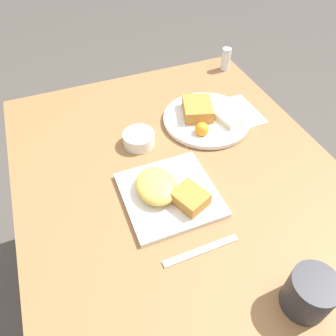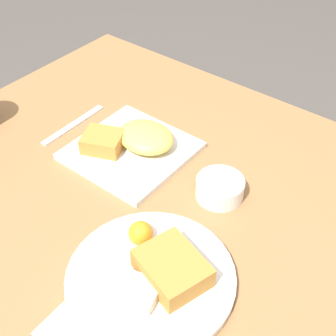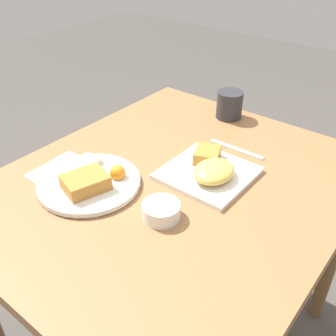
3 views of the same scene
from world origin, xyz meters
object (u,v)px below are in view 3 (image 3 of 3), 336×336
(plate_square_near, at_px, (210,170))
(coffee_mug, at_px, (229,105))
(sauce_ramekin, at_px, (161,211))
(butter_knife, at_px, (237,149))
(plate_oval_far, at_px, (89,181))

(plate_square_near, distance_m, coffee_mug, 0.39)
(plate_square_near, distance_m, sauce_ramekin, 0.22)
(plate_square_near, relative_size, sauce_ramekin, 2.49)
(sauce_ramekin, bearing_deg, butter_knife, 2.57)
(plate_oval_far, relative_size, coffee_mug, 2.88)
(coffee_mug, bearing_deg, plate_square_near, -156.62)
(plate_square_near, xyz_separation_m, butter_knife, (0.17, 0.01, -0.02))
(sauce_ramekin, distance_m, butter_knife, 0.40)
(sauce_ramekin, relative_size, coffee_mug, 0.97)
(plate_oval_far, bearing_deg, butter_knife, -27.26)
(plate_square_near, height_order, sauce_ramekin, plate_square_near)
(plate_oval_far, height_order, butter_knife, plate_oval_far)
(plate_square_near, relative_size, plate_oval_far, 0.84)
(plate_oval_far, distance_m, butter_knife, 0.47)
(sauce_ramekin, distance_m, coffee_mug, 0.60)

